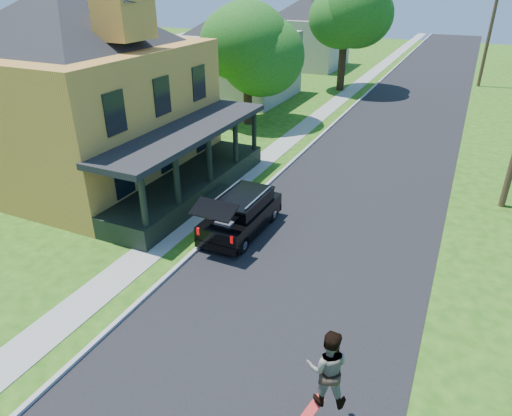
% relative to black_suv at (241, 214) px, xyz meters
% --- Properties ---
extents(ground, '(140.00, 140.00, 0.00)m').
position_rel_black_suv_xyz_m(ground, '(3.20, -3.87, -0.78)').
color(ground, '#224E0F').
rests_on(ground, ground).
extents(street, '(8.00, 120.00, 0.02)m').
position_rel_black_suv_xyz_m(street, '(3.20, 16.13, -0.78)').
color(street, black).
rests_on(street, ground).
extents(curb, '(0.15, 120.00, 0.12)m').
position_rel_black_suv_xyz_m(curb, '(-0.85, 16.13, -0.78)').
color(curb, '#A1A19C').
rests_on(curb, ground).
extents(sidewalk, '(1.30, 120.00, 0.03)m').
position_rel_black_suv_xyz_m(sidewalk, '(-2.40, 16.13, -0.78)').
color(sidewalk, '#989890').
rests_on(sidewalk, ground).
extents(front_walk, '(6.50, 1.20, 0.03)m').
position_rel_black_suv_xyz_m(front_walk, '(-6.30, 2.13, -0.78)').
color(front_walk, '#989890').
rests_on(front_walk, ground).
extents(main_house, '(15.56, 15.56, 10.10)m').
position_rel_black_suv_xyz_m(main_house, '(-9.60, 2.12, 4.14)').
color(main_house, gold).
rests_on(main_house, ground).
extents(neighbor_house_mid, '(12.78, 12.78, 8.30)m').
position_rel_black_suv_xyz_m(neighbor_house_mid, '(-10.30, 20.13, 3.41)').
color(neighbor_house_mid, '#A69F93').
rests_on(neighbor_house_mid, ground).
extents(neighbor_house_far, '(12.78, 12.78, 8.30)m').
position_rel_black_suv_xyz_m(neighbor_house_far, '(-10.30, 36.13, 3.41)').
color(neighbor_house_far, '#A69F93').
rests_on(neighbor_house_far, ground).
extents(black_suv, '(1.75, 4.42, 2.05)m').
position_rel_black_suv_xyz_m(black_suv, '(0.00, 0.00, 0.00)').
color(black_suv, black).
rests_on(black_suv, ground).
extents(skateboarder, '(1.07, 0.93, 1.88)m').
position_rel_black_suv_xyz_m(skateboarder, '(5.51, -6.87, 0.83)').
color(skateboarder, black).
rests_on(skateboarder, ground).
extents(skateboard, '(0.53, 0.71, 0.56)m').
position_rel_black_suv_xyz_m(skateboard, '(5.26, -7.14, -0.39)').
color(skateboard, red).
rests_on(skateboard, ground).
extents(tree_left_mid, '(6.83, 6.52, 8.01)m').
position_rel_black_suv_xyz_m(tree_left_mid, '(-6.29, 13.47, 4.37)').
color(tree_left_mid, black).
rests_on(tree_left_mid, ground).
extents(tree_left_far, '(7.76, 7.52, 10.38)m').
position_rel_black_suv_xyz_m(tree_left_far, '(-3.43, 26.24, 5.99)').
color(tree_left_far, black).
rests_on(tree_left_far, ground).
extents(utility_pole_far, '(1.80, 0.30, 10.27)m').
position_rel_black_suv_xyz_m(utility_pole_far, '(7.70, 33.07, 4.51)').
color(utility_pole_far, '#473421').
rests_on(utility_pole_far, ground).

